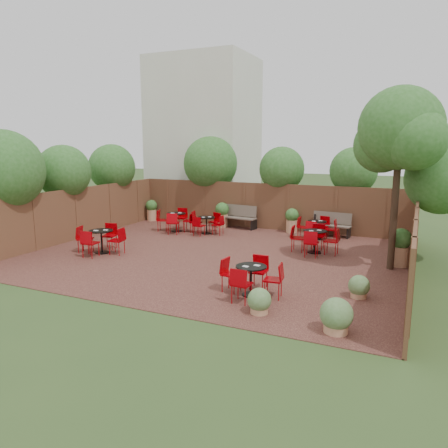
% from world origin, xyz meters
% --- Properties ---
extents(ground, '(80.00, 80.00, 0.00)m').
position_xyz_m(ground, '(0.00, 0.00, 0.00)').
color(ground, '#354F23').
rests_on(ground, ground).
extents(courtyard_paving, '(12.00, 10.00, 0.02)m').
position_xyz_m(courtyard_paving, '(0.00, 0.00, 0.01)').
color(courtyard_paving, '#391917').
rests_on(courtyard_paving, ground).
extents(fence_back, '(12.00, 0.08, 2.00)m').
position_xyz_m(fence_back, '(0.00, 5.00, 1.00)').
color(fence_back, '#4E2E1D').
rests_on(fence_back, ground).
extents(fence_left, '(0.08, 10.00, 2.00)m').
position_xyz_m(fence_left, '(-6.00, 0.00, 1.00)').
color(fence_left, '#4E2E1D').
rests_on(fence_left, ground).
extents(fence_right, '(0.08, 10.00, 2.00)m').
position_xyz_m(fence_right, '(6.00, 0.00, 1.00)').
color(fence_right, '#4E2E1D').
rests_on(fence_right, ground).
extents(neighbour_building, '(5.00, 4.00, 8.00)m').
position_xyz_m(neighbour_building, '(-4.50, 8.00, 4.00)').
color(neighbour_building, silver).
rests_on(neighbour_building, ground).
extents(overhang_foliage, '(15.73, 10.82, 2.71)m').
position_xyz_m(overhang_foliage, '(-2.62, 2.20, 2.69)').
color(overhang_foliage, '#2B601F').
rests_on(overhang_foliage, ground).
extents(courtyard_tree, '(2.57, 2.47, 5.27)m').
position_xyz_m(courtyard_tree, '(5.39, 0.72, 3.95)').
color(courtyard_tree, black).
rests_on(courtyard_tree, courtyard_paving).
extents(park_bench_left, '(1.68, 0.74, 1.01)m').
position_xyz_m(park_bench_left, '(-1.10, 4.63, 0.54)').
color(park_bench_left, brown).
rests_on(park_bench_left, courtyard_paving).
extents(park_bench_right, '(1.59, 0.66, 0.96)m').
position_xyz_m(park_bench_right, '(2.92, 4.63, 0.51)').
color(park_bench_right, brown).
rests_on(park_bench_right, courtyard_paving).
extents(bistro_tables, '(8.21, 8.42, 0.91)m').
position_xyz_m(bistro_tables, '(-0.26, 1.02, 0.46)').
color(bistro_tables, black).
rests_on(bistro_tables, courtyard_paving).
extents(planters, '(11.87, 4.08, 1.16)m').
position_xyz_m(planters, '(0.42, 3.51, 0.61)').
color(planters, tan).
rests_on(planters, courtyard_paving).
extents(low_shrubs, '(2.39, 2.79, 0.71)m').
position_xyz_m(low_shrubs, '(4.30, -3.77, 0.33)').
color(low_shrubs, tan).
rests_on(low_shrubs, courtyard_paving).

